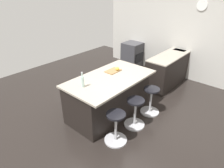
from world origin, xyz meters
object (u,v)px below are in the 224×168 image
at_px(stool_by_window, 151,101).
at_px(cutting_board, 113,71).
at_px(stool_middle, 135,114).
at_px(kitchen_island, 109,95).
at_px(oven_range, 132,55).
at_px(apple_yellow, 117,69).
at_px(stool_near_camera, 116,128).
at_px(water_bottle, 83,81).

height_order(stool_by_window, cutting_board, cutting_board).
xyz_separation_m(stool_middle, cutting_board, (-0.30, -0.87, 0.63)).
bearing_deg(cutting_board, stool_by_window, 110.59).
xyz_separation_m(kitchen_island, stool_middle, (0.00, 0.74, -0.16)).
xyz_separation_m(oven_range, apple_yellow, (2.33, 1.23, 0.54)).
relative_size(oven_range, stool_near_camera, 1.37).
height_order(kitchen_island, water_bottle, water_bottle).
bearing_deg(water_bottle, stool_by_window, 147.71).
height_order(apple_yellow, water_bottle, water_bottle).
relative_size(stool_by_window, stool_middle, 1.00).
bearing_deg(oven_range, cutting_board, 25.84).
relative_size(oven_range, kitchen_island, 0.44).
height_order(cutting_board, water_bottle, water_bottle).
bearing_deg(water_bottle, stool_middle, 129.24).
height_order(stool_middle, water_bottle, water_bottle).
bearing_deg(kitchen_island, stool_by_window, 130.31).
xyz_separation_m(cutting_board, water_bottle, (0.96, 0.05, 0.11)).
relative_size(kitchen_island, apple_yellow, 23.48).
bearing_deg(cutting_board, water_bottle, 3.02).
distance_m(oven_range, apple_yellow, 2.69).
height_order(oven_range, cutting_board, cutting_board).
bearing_deg(oven_range, water_bottle, 19.82).
distance_m(apple_yellow, water_bottle, 1.03).
distance_m(stool_by_window, cutting_board, 1.12).
distance_m(stool_near_camera, water_bottle, 1.10).
bearing_deg(stool_by_window, kitchen_island, -49.69).
height_order(stool_middle, cutting_board, cutting_board).
bearing_deg(stool_by_window, stool_middle, 0.00).
xyz_separation_m(apple_yellow, water_bottle, (1.03, -0.02, 0.06)).
bearing_deg(water_bottle, cutting_board, -176.98).
bearing_deg(stool_by_window, apple_yellow, -72.15).
height_order(kitchen_island, cutting_board, cutting_board).
bearing_deg(apple_yellow, water_bottle, -1.05).
bearing_deg(stool_middle, oven_range, -143.07).
distance_m(stool_near_camera, cutting_board, 1.41).
relative_size(stool_middle, stool_near_camera, 1.00).
height_order(stool_middle, stool_near_camera, same).
distance_m(kitchen_island, water_bottle, 0.88).
distance_m(stool_by_window, stool_middle, 0.62).
distance_m(stool_middle, apple_yellow, 1.11).
bearing_deg(apple_yellow, stool_middle, 65.21).
distance_m(oven_range, stool_by_window, 2.90).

